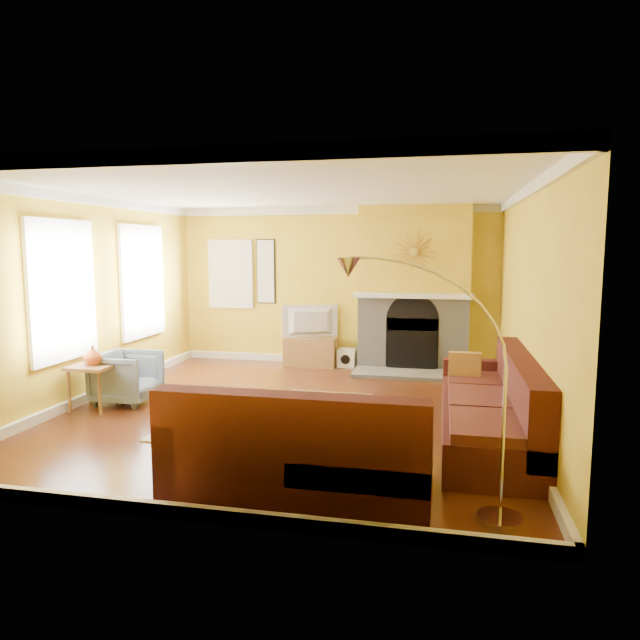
% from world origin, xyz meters
% --- Properties ---
extents(floor, '(5.50, 6.00, 0.02)m').
position_xyz_m(floor, '(0.00, 0.00, -0.01)').
color(floor, '#602B14').
rests_on(floor, ground).
extents(ceiling, '(5.50, 6.00, 0.02)m').
position_xyz_m(ceiling, '(0.00, 0.00, 2.71)').
color(ceiling, white).
rests_on(ceiling, ground).
extents(wall_back, '(5.50, 0.02, 2.70)m').
position_xyz_m(wall_back, '(0.00, 3.01, 1.35)').
color(wall_back, gold).
rests_on(wall_back, ground).
extents(wall_front, '(5.50, 0.02, 2.70)m').
position_xyz_m(wall_front, '(0.00, -3.01, 1.35)').
color(wall_front, gold).
rests_on(wall_front, ground).
extents(wall_left, '(0.02, 6.00, 2.70)m').
position_xyz_m(wall_left, '(-2.76, 0.00, 1.35)').
color(wall_left, gold).
rests_on(wall_left, ground).
extents(wall_right, '(0.02, 6.00, 2.70)m').
position_xyz_m(wall_right, '(2.76, 0.00, 1.35)').
color(wall_right, gold).
rests_on(wall_right, ground).
extents(baseboard, '(5.50, 6.00, 0.12)m').
position_xyz_m(baseboard, '(0.00, 0.00, 0.06)').
color(baseboard, white).
rests_on(baseboard, floor).
extents(crown_molding, '(5.50, 6.00, 0.12)m').
position_xyz_m(crown_molding, '(0.00, 0.00, 2.64)').
color(crown_molding, white).
rests_on(crown_molding, ceiling).
extents(window_left_near, '(0.06, 1.22, 1.72)m').
position_xyz_m(window_left_near, '(-2.72, 1.30, 1.50)').
color(window_left_near, white).
rests_on(window_left_near, wall_left).
extents(window_left_far, '(0.06, 1.22, 1.72)m').
position_xyz_m(window_left_far, '(-2.72, -0.60, 1.50)').
color(window_left_far, white).
rests_on(window_left_far, wall_left).
extents(window_back, '(0.82, 0.06, 1.22)m').
position_xyz_m(window_back, '(-1.90, 2.96, 1.55)').
color(window_back, white).
rests_on(window_back, wall_back).
extents(wall_art, '(0.34, 0.04, 1.14)m').
position_xyz_m(wall_art, '(-1.25, 2.97, 1.60)').
color(wall_art, white).
rests_on(wall_art, wall_back).
extents(fireplace, '(1.80, 0.40, 2.70)m').
position_xyz_m(fireplace, '(1.35, 2.80, 1.35)').
color(fireplace, gray).
rests_on(fireplace, floor).
extents(mantel, '(1.92, 0.22, 0.08)m').
position_xyz_m(mantel, '(1.35, 2.56, 1.25)').
color(mantel, white).
rests_on(mantel, fireplace).
extents(hearth, '(1.80, 0.70, 0.06)m').
position_xyz_m(hearth, '(1.35, 2.25, 0.03)').
color(hearth, gray).
rests_on(hearth, floor).
extents(sunburst, '(0.70, 0.04, 0.70)m').
position_xyz_m(sunburst, '(1.35, 2.57, 1.95)').
color(sunburst, olive).
rests_on(sunburst, fireplace).
extents(rug, '(2.40, 1.80, 0.02)m').
position_xyz_m(rug, '(-0.04, -0.58, 0.01)').
color(rug, beige).
rests_on(rug, floor).
extents(sectional_sofa, '(3.18, 3.45, 0.90)m').
position_xyz_m(sectional_sofa, '(1.16, -0.98, 0.45)').
color(sectional_sofa, '#471916').
rests_on(sectional_sofa, floor).
extents(coffee_table, '(0.96, 0.96, 0.38)m').
position_xyz_m(coffee_table, '(0.59, -0.90, 0.19)').
color(coffee_table, white).
rests_on(coffee_table, floor).
extents(media_console, '(0.89, 0.40, 0.49)m').
position_xyz_m(media_console, '(-0.37, 2.69, 0.24)').
color(media_console, olive).
rests_on(media_console, floor).
extents(tv, '(0.94, 0.45, 0.55)m').
position_xyz_m(tv, '(-0.37, 2.69, 0.76)').
color(tv, black).
rests_on(tv, media_console).
extents(subwoofer, '(0.30, 0.30, 0.30)m').
position_xyz_m(subwoofer, '(0.25, 2.75, 0.15)').
color(subwoofer, white).
rests_on(subwoofer, floor).
extents(armchair, '(0.74, 0.72, 0.67)m').
position_xyz_m(armchair, '(-2.18, -0.11, 0.34)').
color(armchair, slate).
rests_on(armchair, floor).
extents(side_table, '(0.52, 0.52, 0.57)m').
position_xyz_m(side_table, '(-2.41, -0.49, 0.29)').
color(side_table, olive).
rests_on(side_table, floor).
extents(vase, '(0.23, 0.23, 0.24)m').
position_xyz_m(vase, '(-2.41, -0.49, 0.69)').
color(vase, '#D8591E').
rests_on(vase, side_table).
extents(book, '(0.25, 0.30, 0.03)m').
position_xyz_m(book, '(0.45, -0.80, 0.39)').
color(book, white).
rests_on(book, coffee_table).
extents(arc_lamp, '(1.25, 0.36, 1.94)m').
position_xyz_m(arc_lamp, '(1.75, -2.53, 0.97)').
color(arc_lamp, silver).
rests_on(arc_lamp, floor).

